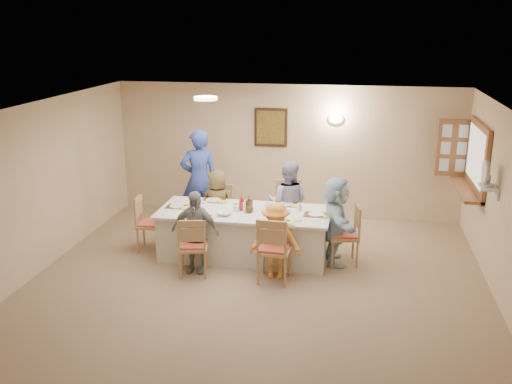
% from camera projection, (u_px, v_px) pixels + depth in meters
% --- Properties ---
extents(ground, '(7.00, 7.00, 0.00)m').
position_uv_depth(ground, '(252.00, 295.00, 7.81)').
color(ground, '#A38262').
extents(room_walls, '(7.00, 7.00, 7.00)m').
position_uv_depth(room_walls, '(252.00, 189.00, 7.37)').
color(room_walls, beige).
rests_on(room_walls, ground).
extents(wall_picture, '(0.62, 0.05, 0.72)m').
position_uv_depth(wall_picture, '(271.00, 127.00, 10.64)').
color(wall_picture, '#362213').
rests_on(wall_picture, room_walls).
extents(wall_sconce, '(0.26, 0.09, 0.18)m').
position_uv_depth(wall_sconce, '(336.00, 119.00, 10.35)').
color(wall_sconce, white).
rests_on(wall_sconce, room_walls).
extents(ceiling_light, '(0.36, 0.36, 0.05)m').
position_uv_depth(ceiling_light, '(206.00, 98.00, 8.69)').
color(ceiling_light, white).
rests_on(ceiling_light, room_walls).
extents(serving_hatch, '(0.06, 1.50, 1.15)m').
position_uv_depth(serving_hatch, '(477.00, 158.00, 9.08)').
color(serving_hatch, '#945D36').
rests_on(serving_hatch, room_walls).
extents(hatch_sill, '(0.30, 1.50, 0.05)m').
position_uv_depth(hatch_sill, '(466.00, 190.00, 9.25)').
color(hatch_sill, '#945D36').
rests_on(hatch_sill, room_walls).
extents(shutter_door, '(0.55, 0.04, 1.00)m').
position_uv_depth(shutter_door, '(453.00, 148.00, 9.84)').
color(shutter_door, '#945D36').
rests_on(shutter_door, room_walls).
extents(fan_shelf, '(0.22, 0.36, 0.03)m').
position_uv_depth(fan_shelf, '(489.00, 187.00, 7.85)').
color(fan_shelf, white).
rests_on(fan_shelf, room_walls).
extents(desk_fan, '(0.30, 0.30, 0.28)m').
position_uv_depth(desk_fan, '(488.00, 177.00, 7.82)').
color(desk_fan, '#A5A5A8').
rests_on(desk_fan, fan_shelf).
extents(dining_table, '(2.67, 1.13, 0.76)m').
position_uv_depth(dining_table, '(244.00, 234.00, 9.00)').
color(dining_table, silver).
rests_on(dining_table, ground).
extents(chair_back_left, '(0.44, 0.44, 0.89)m').
position_uv_depth(chair_back_left, '(220.00, 211.00, 9.84)').
color(chair_back_left, tan).
rests_on(chair_back_left, ground).
extents(chair_back_right, '(0.57, 0.57, 1.03)m').
position_uv_depth(chair_back_right, '(289.00, 212.00, 9.61)').
color(chair_back_right, tan).
rests_on(chair_back_right, ground).
extents(chair_front_left, '(0.52, 0.52, 0.92)m').
position_uv_depth(chair_front_left, '(193.00, 245.00, 8.33)').
color(chair_front_left, tan).
rests_on(chair_front_left, ground).
extents(chair_front_right, '(0.50, 0.50, 0.99)m').
position_uv_depth(chair_front_right, '(274.00, 248.00, 8.11)').
color(chair_front_right, tan).
rests_on(chair_front_right, ground).
extents(chair_left_end, '(0.47, 0.47, 0.91)m').
position_uv_depth(chair_left_end, '(151.00, 223.00, 9.25)').
color(chair_left_end, tan).
rests_on(chair_left_end, ground).
extents(chair_right_end, '(0.53, 0.53, 0.95)m').
position_uv_depth(chair_right_end, '(344.00, 234.00, 8.70)').
color(chair_right_end, tan).
rests_on(chair_right_end, ground).
extents(diner_back_left, '(0.65, 0.47, 1.21)m').
position_uv_depth(diner_back_left, '(218.00, 205.00, 9.68)').
color(diner_back_left, brown).
rests_on(diner_back_left, ground).
extents(diner_back_right, '(0.73, 0.59, 1.42)m').
position_uv_depth(diner_back_right, '(288.00, 203.00, 9.44)').
color(diner_back_right, '#9D9EB9').
rests_on(diner_back_right, ground).
extents(diner_front_left, '(0.77, 0.40, 1.25)m').
position_uv_depth(diner_front_left, '(195.00, 232.00, 8.39)').
color(diner_front_left, gray).
rests_on(diner_front_left, ground).
extents(diner_front_right, '(0.75, 0.45, 1.14)m').
position_uv_depth(diner_front_right, '(276.00, 240.00, 8.20)').
color(diner_front_right, '#FD9F39').
rests_on(diner_front_right, ground).
extents(diner_right_end, '(1.43, 0.88, 1.38)m').
position_uv_depth(diner_right_end, '(336.00, 221.00, 8.67)').
color(diner_right_end, silver).
rests_on(diner_right_end, ground).
extents(caregiver, '(0.97, 0.90, 1.81)m').
position_uv_depth(caregiver, '(199.00, 179.00, 10.12)').
color(caregiver, '#3347AB').
rests_on(caregiver, ground).
extents(placemat_fl, '(0.33, 0.24, 0.01)m').
position_uv_depth(placemat_fl, '(200.00, 217.00, 8.60)').
color(placemat_fl, '#472B19').
rests_on(placemat_fl, dining_table).
extents(plate_fl, '(0.25, 0.25, 0.02)m').
position_uv_depth(plate_fl, '(200.00, 216.00, 8.60)').
color(plate_fl, white).
rests_on(plate_fl, dining_table).
extents(napkin_fl, '(0.14, 0.14, 0.01)m').
position_uv_depth(napkin_fl, '(210.00, 218.00, 8.52)').
color(napkin_fl, yellow).
rests_on(napkin_fl, dining_table).
extents(placemat_fr, '(0.32, 0.24, 0.01)m').
position_uv_depth(placemat_fr, '(278.00, 222.00, 8.39)').
color(placemat_fr, '#472B19').
rests_on(placemat_fr, dining_table).
extents(plate_fr, '(0.23, 0.23, 0.01)m').
position_uv_depth(plate_fr, '(278.00, 221.00, 8.39)').
color(plate_fr, white).
rests_on(plate_fr, dining_table).
extents(napkin_fr, '(0.13, 0.13, 0.01)m').
position_uv_depth(napkin_fr, '(290.00, 223.00, 8.31)').
color(napkin_fr, yellow).
rests_on(napkin_fr, dining_table).
extents(placemat_bl, '(0.37, 0.28, 0.01)m').
position_uv_depth(placemat_bl, '(214.00, 201.00, 9.39)').
color(placemat_bl, '#472B19').
rests_on(placemat_bl, dining_table).
extents(plate_bl, '(0.25, 0.25, 0.02)m').
position_uv_depth(plate_bl, '(214.00, 200.00, 9.39)').
color(plate_bl, white).
rests_on(plate_bl, dining_table).
extents(napkin_bl, '(0.14, 0.14, 0.01)m').
position_uv_depth(napkin_bl, '(224.00, 202.00, 9.31)').
color(napkin_bl, yellow).
rests_on(napkin_bl, dining_table).
extents(placemat_br, '(0.34, 0.25, 0.01)m').
position_uv_depth(placemat_br, '(286.00, 205.00, 9.18)').
color(placemat_br, '#472B19').
rests_on(placemat_br, dining_table).
extents(plate_br, '(0.24, 0.24, 0.02)m').
position_uv_depth(plate_br, '(286.00, 204.00, 9.18)').
color(plate_br, white).
rests_on(plate_br, dining_table).
extents(napkin_br, '(0.15, 0.15, 0.01)m').
position_uv_depth(napkin_br, '(297.00, 206.00, 9.10)').
color(napkin_br, yellow).
rests_on(napkin_br, dining_table).
extents(placemat_le, '(0.33, 0.24, 0.01)m').
position_uv_depth(placemat_le, '(177.00, 207.00, 9.08)').
color(placemat_le, '#472B19').
rests_on(placemat_le, dining_table).
extents(plate_le, '(0.22, 0.22, 0.01)m').
position_uv_depth(plate_le, '(177.00, 206.00, 9.08)').
color(plate_le, white).
rests_on(plate_le, dining_table).
extents(napkin_le, '(0.15, 0.15, 0.01)m').
position_uv_depth(napkin_le, '(187.00, 208.00, 9.00)').
color(napkin_le, yellow).
rests_on(napkin_le, dining_table).
extents(placemat_re, '(0.37, 0.28, 0.01)m').
position_uv_depth(placemat_re, '(316.00, 215.00, 8.70)').
color(placemat_re, '#472B19').
rests_on(placemat_re, dining_table).
extents(plate_re, '(0.23, 0.23, 0.01)m').
position_uv_depth(plate_re, '(316.00, 214.00, 8.69)').
color(plate_re, white).
rests_on(plate_re, dining_table).
extents(napkin_re, '(0.14, 0.14, 0.01)m').
position_uv_depth(napkin_re, '(328.00, 216.00, 8.62)').
color(napkin_re, yellow).
rests_on(napkin_re, dining_table).
extents(teacup_a, '(0.16, 0.16, 0.09)m').
position_uv_depth(teacup_a, '(190.00, 212.00, 8.67)').
color(teacup_a, white).
rests_on(teacup_a, dining_table).
extents(teacup_b, '(0.13, 0.13, 0.09)m').
position_uv_depth(teacup_b, '(275.00, 200.00, 9.30)').
color(teacup_b, white).
rests_on(teacup_b, dining_table).
extents(bowl_a, '(0.27, 0.27, 0.06)m').
position_uv_depth(bowl_a, '(224.00, 213.00, 8.69)').
color(bowl_a, white).
rests_on(bowl_a, dining_table).
extents(bowl_b, '(0.30, 0.30, 0.06)m').
position_uv_depth(bowl_b, '(271.00, 205.00, 9.07)').
color(bowl_b, white).
rests_on(bowl_b, dining_table).
extents(condiment_ketchup, '(0.14, 0.14, 0.25)m').
position_uv_depth(condiment_ketchup, '(242.00, 203.00, 8.89)').
color(condiment_ketchup, red).
rests_on(condiment_ketchup, dining_table).
extents(condiment_brown, '(0.14, 0.14, 0.21)m').
position_uv_depth(condiment_brown, '(249.00, 203.00, 8.94)').
color(condiment_brown, '#452B12').
rests_on(condiment_brown, dining_table).
extents(condiment_malt, '(0.15, 0.15, 0.16)m').
position_uv_depth(condiment_malt, '(249.00, 208.00, 8.79)').
color(condiment_malt, '#452B12').
rests_on(condiment_malt, dining_table).
extents(drinking_glass, '(0.07, 0.07, 0.11)m').
position_uv_depth(drinking_glass, '(235.00, 206.00, 8.95)').
color(drinking_glass, silver).
rests_on(drinking_glass, dining_table).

